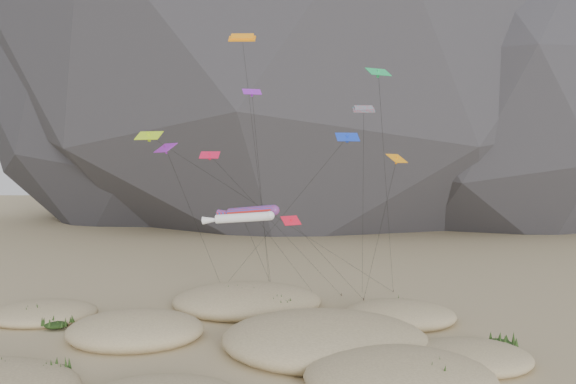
# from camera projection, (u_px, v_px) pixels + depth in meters

# --- Properties ---
(ground) EXTENTS (500.00, 500.00, 0.00)m
(ground) POSITION_uv_depth(u_px,v_px,m) (263.00, 364.00, 43.08)
(ground) COLOR #CCB789
(ground) RESTS_ON ground
(dunes) EXTENTS (49.02, 38.22, 3.68)m
(dunes) POSITION_uv_depth(u_px,v_px,m) (244.00, 338.00, 47.30)
(dunes) COLOR #CCB789
(dunes) RESTS_ON ground
(dune_grass) EXTENTS (44.23, 28.90, 1.56)m
(dune_grass) POSITION_uv_depth(u_px,v_px,m) (262.00, 339.00, 46.57)
(dune_grass) COLOR black
(dune_grass) RESTS_ON ground
(kite_stakes) EXTENTS (22.00, 5.60, 0.30)m
(kite_stakes) POSITION_uv_depth(u_px,v_px,m) (290.00, 293.00, 66.70)
(kite_stakes) COLOR #3F2D1E
(kite_stakes) RESTS_ON ground
(rainbow_tube_kite) EXTENTS (10.29, 12.38, 11.55)m
(rainbow_tube_kite) POSITION_uv_depth(u_px,v_px,m) (249.00, 212.00, 54.81)
(rainbow_tube_kite) COLOR red
(rainbow_tube_kite) RESTS_ON ground
(white_tube_kite) EXTENTS (6.87, 15.47, 11.06)m
(white_tube_kite) POSITION_uv_depth(u_px,v_px,m) (240.00, 218.00, 52.29)
(white_tube_kite) COLOR white
(white_tube_kite) RESTS_ON ground
(orange_parafoil) EXTENTS (3.49, 13.46, 28.38)m
(orange_parafoil) POSITION_uv_depth(u_px,v_px,m) (243.00, 42.00, 55.47)
(orange_parafoil) COLOR orange
(orange_parafoil) RESTS_ON ground
(multi_parafoil) EXTENTS (2.45, 13.31, 21.09)m
(multi_parafoil) POSITION_uv_depth(u_px,v_px,m) (364.00, 113.00, 54.04)
(multi_parafoil) COLOR red
(multi_parafoil) RESTS_ON ground
(delta_kites) EXTENTS (26.87, 21.87, 24.37)m
(delta_kites) POSITION_uv_depth(u_px,v_px,m) (271.00, 145.00, 52.71)
(delta_kites) COLOR #1739C5
(delta_kites) RESTS_ON ground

